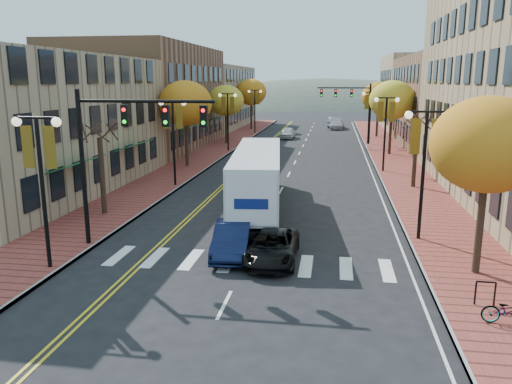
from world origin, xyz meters
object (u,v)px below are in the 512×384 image
at_px(black_suv, 272,247).
at_px(bicycle, 510,311).
at_px(semi_truck, 258,174).
at_px(navy_sedan, 233,239).

height_order(black_suv, bicycle, black_suv).
height_order(semi_truck, navy_sedan, semi_truck).
relative_size(semi_truck, black_suv, 3.38).
xyz_separation_m(black_suv, bicycle, (7.79, -4.68, -0.03)).
relative_size(navy_sedan, black_suv, 0.97).
relative_size(semi_truck, bicycle, 9.08).
distance_m(navy_sedan, bicycle, 10.86).
bearing_deg(navy_sedan, semi_truck, 84.83).
distance_m(navy_sedan, black_suv, 1.84).
height_order(navy_sedan, bicycle, navy_sedan).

